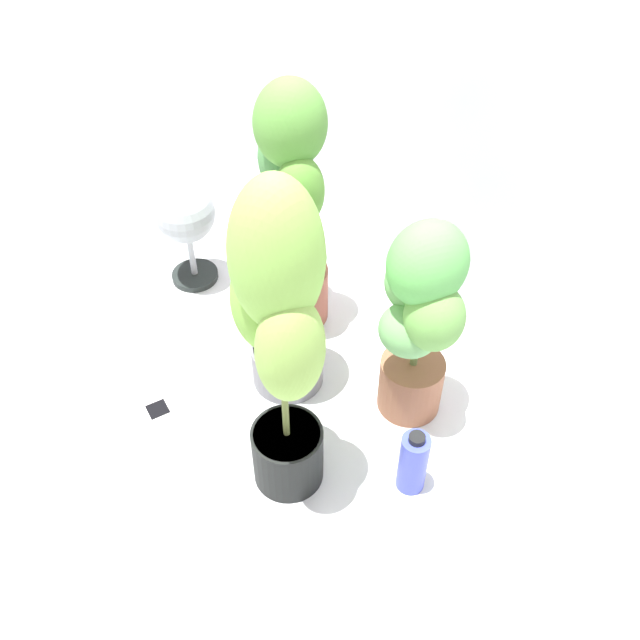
# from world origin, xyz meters

# --- Properties ---
(ground_plane) EXTENTS (8.00, 8.00, 0.00)m
(ground_plane) POSITION_xyz_m (0.00, 0.00, 0.00)
(ground_plane) COLOR silver
(ground_plane) RESTS_ON ground
(mylar_back_wall) EXTENTS (3.20, 0.01, 2.00)m
(mylar_back_wall) POSITION_xyz_m (0.00, 0.86, 1.00)
(mylar_back_wall) COLOR silver
(mylar_back_wall) RESTS_ON ground
(potted_plant_center) EXTENTS (0.37, 0.33, 0.63)m
(potted_plant_center) POSITION_xyz_m (-0.06, 0.17, 0.36)
(potted_plant_center) COLOR slate
(potted_plant_center) RESTS_ON ground
(potted_plant_front_right) EXTENTS (0.38, 0.30, 1.06)m
(potted_plant_front_right) POSITION_xyz_m (0.27, -0.05, 0.63)
(potted_plant_front_right) COLOR black
(potted_plant_front_right) RESTS_ON ground
(potted_plant_back_right) EXTENTS (0.33, 0.29, 0.73)m
(potted_plant_back_right) POSITION_xyz_m (0.30, 0.41, 0.42)
(potted_plant_back_right) COLOR brown
(potted_plant_back_right) RESTS_ON ground
(potted_plant_back_left) EXTENTS (0.32, 0.30, 0.93)m
(potted_plant_back_left) POSITION_xyz_m (-0.28, 0.37, 0.50)
(potted_plant_back_left) COLOR brown
(potted_plant_back_left) RESTS_ON ground
(hygrometer_box) EXTENTS (0.09, 0.09, 0.03)m
(hygrometer_box) POSITION_xyz_m (-0.17, -0.26, 0.01)
(hygrometer_box) COLOR white
(hygrometer_box) RESTS_ON ground
(floor_fan) EXTENTS (0.30, 0.30, 0.43)m
(floor_fan) POSITION_xyz_m (-0.68, 0.18, 0.29)
(floor_fan) COLOR black
(floor_fan) RESTS_ON ground
(nutrient_bottle) EXTENTS (0.09, 0.09, 0.24)m
(nutrient_bottle) POSITION_xyz_m (0.52, 0.21, 0.11)
(nutrient_bottle) COLOR #424FC8
(nutrient_bottle) RESTS_ON ground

